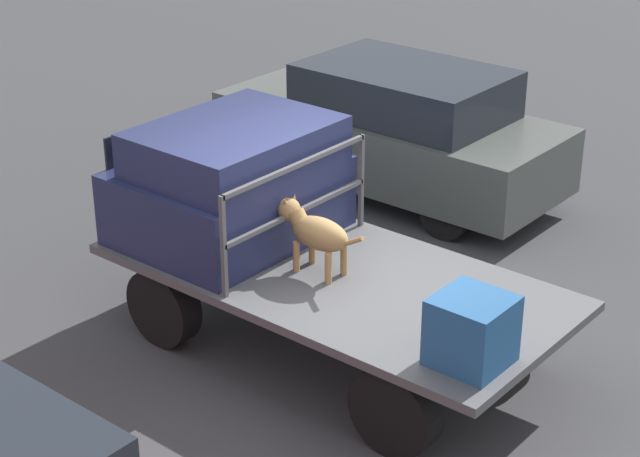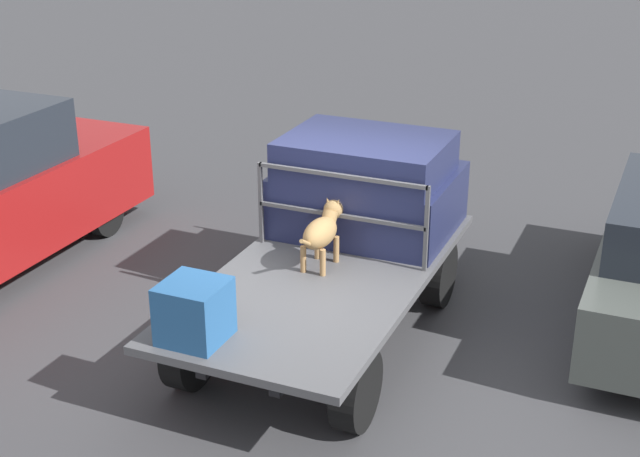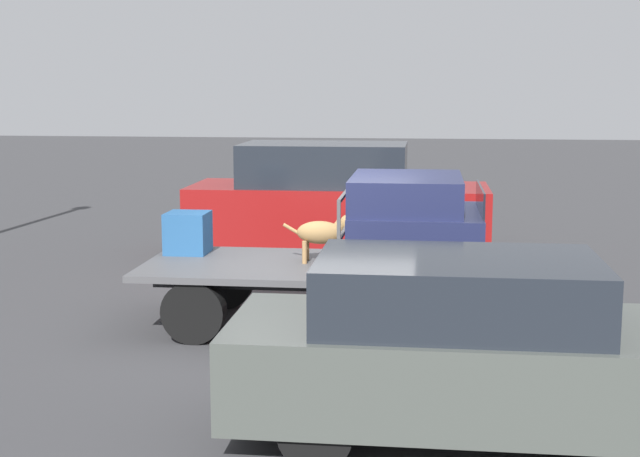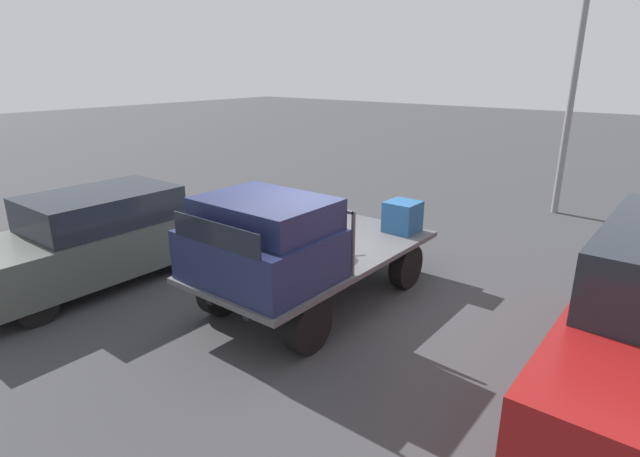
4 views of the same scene
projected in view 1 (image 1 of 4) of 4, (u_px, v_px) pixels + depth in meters
ground_plane at (333, 351)px, 9.63m from camera, size 80.00×80.00×0.00m
flatbed_truck at (334, 293)px, 9.38m from camera, size 4.14×2.00×0.80m
truck_cab at (230, 183)px, 9.77m from camera, size 1.54×1.88×1.10m
truck_headboard at (297, 196)px, 9.27m from camera, size 0.04×1.88×0.91m
dog at (314, 231)px, 9.15m from camera, size 0.96×0.28×0.64m
cargo_crate at (472, 331)px, 7.84m from camera, size 0.54×0.54×0.54m
parked_sedan at (393, 129)px, 12.69m from camera, size 4.21×1.70×1.57m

